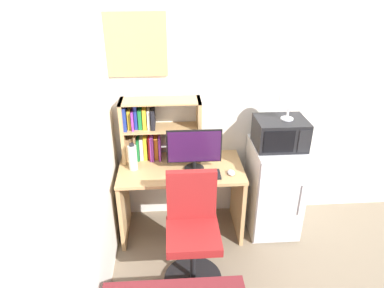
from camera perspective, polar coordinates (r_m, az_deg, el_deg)
wall_back at (r=3.58m, az=20.71°, el=7.82°), size 6.40×0.04×2.60m
wall_left at (r=1.89m, az=-20.50°, el=-9.16°), size 0.04×4.40×2.60m
desk at (r=3.33m, az=-1.77°, el=-7.17°), size 1.14×0.61×0.73m
hutch_bookshelf at (r=3.25m, az=-6.81°, el=2.30°), size 0.73×0.24×0.59m
monitor at (r=3.07m, az=0.37°, el=-0.76°), size 0.49×0.18×0.39m
keyboard at (r=3.07m, az=1.01°, el=-5.08°), size 0.39×0.16×0.02m
computer_mouse at (r=3.11m, az=6.44°, el=-4.67°), size 0.07×0.10×0.03m
water_bottle at (r=3.16m, az=-9.70°, el=-2.16°), size 0.08×0.08×0.26m
mini_fridge at (r=3.50m, az=13.20°, el=-6.96°), size 0.46×0.57×0.91m
microwave at (r=3.22m, az=14.25°, el=1.77°), size 0.45×0.36×0.26m
desk_fan at (r=3.12m, az=15.71°, el=6.74°), size 0.19×0.11×0.29m
desk_chair at (r=2.90m, az=0.09°, el=-14.88°), size 0.48×0.48×0.97m
wall_corkboard at (r=3.13m, az=-10.80°, el=15.65°), size 0.70×0.02×0.54m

